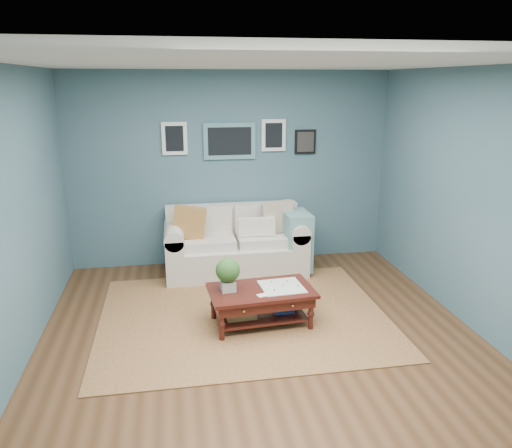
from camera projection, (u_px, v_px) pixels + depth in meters
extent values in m
plane|color=brown|center=(263.00, 344.00, 5.02)|extent=(5.00, 5.00, 0.00)
plane|color=white|center=(265.00, 63.00, 4.28)|extent=(5.00, 5.00, 0.00)
cube|color=#3A5F68|center=(231.00, 169.00, 7.02)|extent=(4.50, 0.02, 2.70)
cube|color=#3A5F68|center=(365.00, 353.00, 2.28)|extent=(4.50, 0.02, 2.70)
cube|color=#3A5F68|center=(7.00, 226.00, 4.28)|extent=(0.02, 5.00, 2.70)
cube|color=#3A5F68|center=(483.00, 205.00, 5.02)|extent=(0.02, 5.00, 2.70)
cube|color=slate|center=(230.00, 141.00, 6.88)|extent=(0.72, 0.03, 0.50)
cube|color=black|center=(230.00, 141.00, 6.86)|extent=(0.60, 0.01, 0.38)
cube|color=white|center=(174.00, 138.00, 6.74)|extent=(0.34, 0.03, 0.44)
cube|color=white|center=(274.00, 135.00, 6.96)|extent=(0.34, 0.03, 0.44)
cube|color=black|center=(305.00, 142.00, 7.07)|extent=(0.30, 0.03, 0.34)
cube|color=brown|center=(244.00, 316.00, 5.61)|extent=(3.17, 2.53, 0.01)
cube|color=silver|center=(235.00, 258.00, 6.85)|extent=(1.40, 0.87, 0.42)
cube|color=silver|center=(232.00, 220.00, 7.04)|extent=(1.84, 0.22, 0.47)
cube|color=silver|center=(175.00, 255.00, 6.68)|extent=(0.24, 0.87, 0.61)
cube|color=silver|center=(294.00, 248.00, 6.95)|extent=(0.24, 0.87, 0.61)
cylinder|color=silver|center=(174.00, 233.00, 6.60)|extent=(0.26, 0.87, 0.26)
cylinder|color=silver|center=(294.00, 227.00, 6.87)|extent=(0.26, 0.87, 0.26)
cube|color=silver|center=(208.00, 242.00, 6.65)|extent=(0.71, 0.55, 0.13)
cube|color=silver|center=(263.00, 239.00, 6.78)|extent=(0.71, 0.55, 0.13)
cube|color=silver|center=(206.00, 219.00, 6.85)|extent=(0.71, 0.12, 0.36)
cube|color=silver|center=(260.00, 217.00, 6.97)|extent=(0.71, 0.12, 0.36)
cube|color=#C16F38|center=(189.00, 222.00, 6.55)|extent=(0.48, 0.17, 0.47)
cube|color=beige|center=(278.00, 217.00, 6.81)|extent=(0.47, 0.18, 0.46)
cube|color=beige|center=(257.00, 227.00, 6.67)|extent=(0.49, 0.12, 0.24)
cube|color=#6A9B9D|center=(296.00, 240.00, 6.80)|extent=(0.34, 0.54, 0.79)
cube|color=#37140D|center=(261.00, 291.00, 5.32)|extent=(1.15, 0.73, 0.04)
cube|color=#37140D|center=(261.00, 297.00, 5.34)|extent=(1.07, 0.65, 0.11)
cube|color=#37140D|center=(261.00, 315.00, 5.40)|extent=(0.97, 0.55, 0.02)
sphere|color=gold|center=(244.00, 311.00, 5.00)|extent=(0.03, 0.03, 0.03)
sphere|color=gold|center=(293.00, 306.00, 5.12)|extent=(0.03, 0.03, 0.03)
cylinder|color=#37140D|center=(222.00, 324.00, 5.03)|extent=(0.06, 0.06, 0.38)
cylinder|color=#37140D|center=(311.00, 313.00, 5.26)|extent=(0.06, 0.06, 0.38)
cylinder|color=#37140D|center=(213.00, 303.00, 5.49)|extent=(0.06, 0.06, 0.38)
cylinder|color=#37140D|center=(296.00, 295.00, 5.72)|extent=(0.06, 0.06, 0.38)
cube|color=beige|center=(228.00, 286.00, 5.26)|extent=(0.16, 0.16, 0.11)
sphere|color=#2D551C|center=(228.00, 270.00, 5.21)|extent=(0.26, 0.26, 0.26)
cube|color=silver|center=(282.00, 287.00, 5.37)|extent=(0.47, 0.47, 0.01)
cube|color=#987147|center=(240.00, 309.00, 5.32)|extent=(0.33, 0.24, 0.18)
cube|color=navy|center=(283.00, 307.00, 5.46)|extent=(0.23, 0.18, 0.10)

